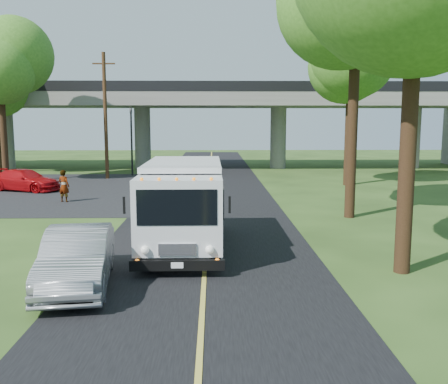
{
  "coord_description": "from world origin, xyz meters",
  "views": [
    {
      "loc": [
        0.26,
        -12.35,
        4.18
      ],
      "look_at": [
        0.64,
        5.73,
        1.6
      ],
      "focal_mm": 40.0,
      "sensor_mm": 36.0,
      "label": 1
    }
  ],
  "objects_px": {
    "traffic_signal": "(131,134)",
    "red_sedan": "(25,180)",
    "tree_right_far": "(355,55)",
    "tree_left_lot": "(1,64)",
    "step_van": "(183,202)",
    "utility_pole": "(105,115)",
    "pedestrian": "(64,186)",
    "silver_sedan": "(78,258)"
  },
  "relations": [
    {
      "from": "tree_left_lot",
      "to": "step_van",
      "type": "bearing_deg",
      "value": -54.09
    },
    {
      "from": "step_van",
      "to": "traffic_signal",
      "type": "bearing_deg",
      "value": 102.93
    },
    {
      "from": "utility_pole",
      "to": "pedestrian",
      "type": "bearing_deg",
      "value": -89.96
    },
    {
      "from": "red_sedan",
      "to": "pedestrian",
      "type": "relative_size",
      "value": 2.64
    },
    {
      "from": "tree_right_far",
      "to": "tree_left_lot",
      "type": "xyz_separation_m",
      "value": [
        -23.0,
        2.0,
        -0.4
      ]
    },
    {
      "from": "tree_left_lot",
      "to": "pedestrian",
      "type": "height_order",
      "value": "tree_left_lot"
    },
    {
      "from": "step_van",
      "to": "silver_sedan",
      "type": "height_order",
      "value": "step_van"
    },
    {
      "from": "utility_pole",
      "to": "step_van",
      "type": "distance_m",
      "value": 21.52
    },
    {
      "from": "silver_sedan",
      "to": "step_van",
      "type": "bearing_deg",
      "value": 49.31
    },
    {
      "from": "step_van",
      "to": "silver_sedan",
      "type": "distance_m",
      "value": 4.6
    },
    {
      "from": "traffic_signal",
      "to": "tree_left_lot",
      "type": "relative_size",
      "value": 0.5
    },
    {
      "from": "utility_pole",
      "to": "tree_left_lot",
      "type": "distance_m",
      "value": 7.43
    },
    {
      "from": "traffic_signal",
      "to": "red_sedan",
      "type": "xyz_separation_m",
      "value": [
        -5.1,
        -8.33,
        -2.55
      ]
    },
    {
      "from": "traffic_signal",
      "to": "silver_sedan",
      "type": "height_order",
      "value": "traffic_signal"
    },
    {
      "from": "red_sedan",
      "to": "silver_sedan",
      "type": "relative_size",
      "value": 0.99
    },
    {
      "from": "tree_left_lot",
      "to": "silver_sedan",
      "type": "bearing_deg",
      "value": -64.12
    },
    {
      "from": "tree_left_lot",
      "to": "utility_pole",
      "type": "bearing_deg",
      "value": 18.97
    },
    {
      "from": "step_van",
      "to": "red_sedan",
      "type": "relative_size",
      "value": 1.52
    },
    {
      "from": "utility_pole",
      "to": "step_van",
      "type": "bearing_deg",
      "value": -71.48
    },
    {
      "from": "traffic_signal",
      "to": "red_sedan",
      "type": "height_order",
      "value": "traffic_signal"
    },
    {
      "from": "pedestrian",
      "to": "step_van",
      "type": "bearing_deg",
      "value": 145.7
    },
    {
      "from": "pedestrian",
      "to": "red_sedan",
      "type": "bearing_deg",
      "value": -29.57
    },
    {
      "from": "utility_pole",
      "to": "silver_sedan",
      "type": "height_order",
      "value": "utility_pole"
    },
    {
      "from": "pedestrian",
      "to": "utility_pole",
      "type": "bearing_deg",
      "value": -69.49
    },
    {
      "from": "traffic_signal",
      "to": "tree_right_far",
      "type": "bearing_deg",
      "value": -22.07
    },
    {
      "from": "utility_pole",
      "to": "red_sedan",
      "type": "bearing_deg",
      "value": -119.61
    },
    {
      "from": "traffic_signal",
      "to": "tree_right_far",
      "type": "distance_m",
      "value": 17.18
    },
    {
      "from": "traffic_signal",
      "to": "red_sedan",
      "type": "distance_m",
      "value": 10.09
    },
    {
      "from": "traffic_signal",
      "to": "silver_sedan",
      "type": "bearing_deg",
      "value": -83.85
    },
    {
      "from": "tree_right_far",
      "to": "red_sedan",
      "type": "height_order",
      "value": "tree_right_far"
    },
    {
      "from": "traffic_signal",
      "to": "pedestrian",
      "type": "xyz_separation_m",
      "value": [
        -1.49,
        -12.63,
        -2.35
      ]
    },
    {
      "from": "utility_pole",
      "to": "pedestrian",
      "type": "xyz_separation_m",
      "value": [
        0.01,
        -10.63,
        -3.75
      ]
    },
    {
      "from": "utility_pole",
      "to": "red_sedan",
      "type": "distance_m",
      "value": 8.28
    },
    {
      "from": "tree_left_lot",
      "to": "silver_sedan",
      "type": "relative_size",
      "value": 2.34
    },
    {
      "from": "red_sedan",
      "to": "step_van",
      "type": "bearing_deg",
      "value": -123.75
    },
    {
      "from": "traffic_signal",
      "to": "utility_pole",
      "type": "xyz_separation_m",
      "value": [
        -1.5,
        -2.0,
        1.4
      ]
    },
    {
      "from": "tree_right_far",
      "to": "pedestrian",
      "type": "xyz_separation_m",
      "value": [
        -16.7,
        -6.46,
        -7.46
      ]
    },
    {
      "from": "utility_pole",
      "to": "tree_left_lot",
      "type": "xyz_separation_m",
      "value": [
        -6.29,
        -2.16,
        3.31
      ]
    },
    {
      "from": "utility_pole",
      "to": "pedestrian",
      "type": "distance_m",
      "value": 11.27
    },
    {
      "from": "silver_sedan",
      "to": "pedestrian",
      "type": "height_order",
      "value": "pedestrian"
    },
    {
      "from": "tree_right_far",
      "to": "tree_left_lot",
      "type": "bearing_deg",
      "value": 175.03
    },
    {
      "from": "pedestrian",
      "to": "tree_right_far",
      "type": "bearing_deg",
      "value": -138.37
    }
  ]
}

